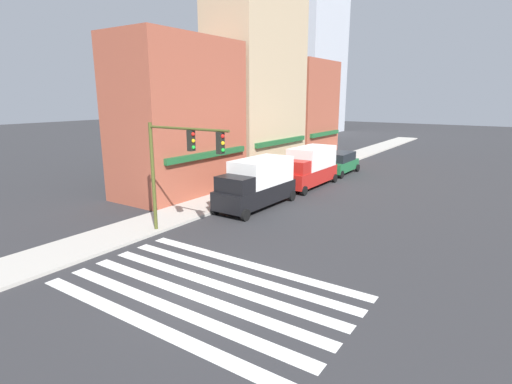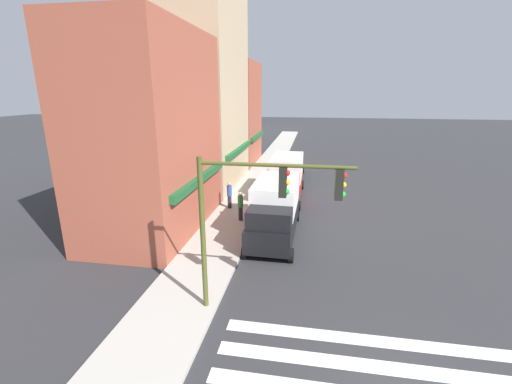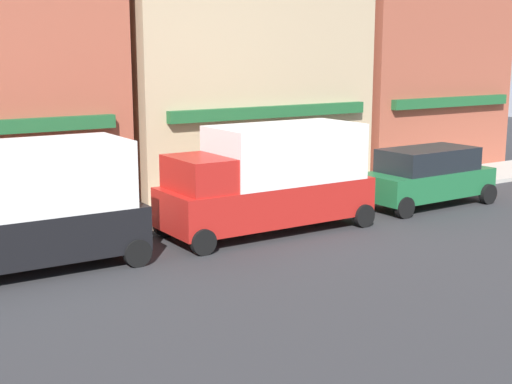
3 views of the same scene
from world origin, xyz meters
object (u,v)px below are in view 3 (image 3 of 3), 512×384
Objects in this scene: pedestrian_green_top at (55,203)px; pedestrian_blue_shirt at (112,188)px; box_truck_red at (270,177)px; suv_green at (427,175)px; box_truck_black at (11,207)px.

pedestrian_blue_shirt is (2.10, 1.20, 0.00)m from pedestrian_green_top.
pedestrian_green_top is 1.00× the size of pedestrian_blue_shirt.
box_truck_red is 5.96m from pedestrian_green_top.
suv_green is at bearing 145.88° from pedestrian_green_top.
box_truck_black and box_truck_red have the same top height.
pedestrian_blue_shirt is (-9.73, 3.45, 0.04)m from suv_green.
box_truck_red reaches higher than pedestrian_blue_shirt.
box_truck_black is 7.19m from box_truck_red.
box_truck_red is at bearing -103.79° from pedestrian_blue_shirt.
suv_green is (13.53, 0.00, -0.56)m from box_truck_black.
box_truck_black is 5.16m from pedestrian_blue_shirt.
pedestrian_green_top is at bearing 53.82° from box_truck_black.
box_truck_black is 13.54m from suv_green.
pedestrian_blue_shirt is at bearing 134.38° from box_truck_red.
box_truck_red is at bearing 134.33° from pedestrian_green_top.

